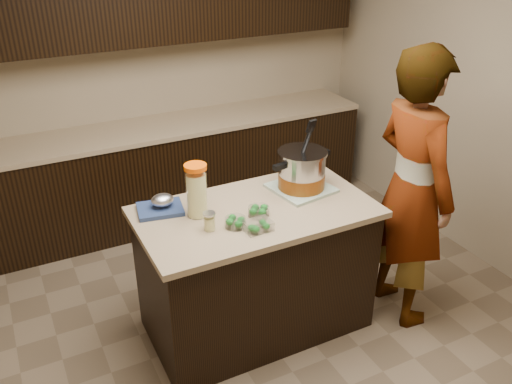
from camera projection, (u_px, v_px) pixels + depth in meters
ground_plane at (256, 323)px, 3.73m from camera, size 4.00×4.00×0.00m
room_shell at (256, 79)px, 2.95m from camera, size 4.04×4.04×2.72m
back_cabinets at (165, 118)px, 4.68m from camera, size 3.60×0.63×2.33m
island at (256, 269)px, 3.53m from camera, size 1.46×0.81×0.90m
dish_towel at (301, 188)px, 3.56m from camera, size 0.41×0.41×0.02m
stock_pot at (302, 172)px, 3.50m from camera, size 0.45×0.37×0.46m
lemonade_pitcher at (197, 192)px, 3.19m from camera, size 0.14×0.14×0.33m
mason_jar at (209, 222)px, 3.09m from camera, size 0.09×0.09×0.12m
broccoli_tub_left at (235, 223)px, 3.13m from camera, size 0.15×0.15×0.06m
broccoli_tub_right at (259, 212)px, 3.24m from camera, size 0.15×0.15×0.06m
broccoli_tub_rect at (258, 226)px, 3.09m from camera, size 0.16×0.12×0.06m
blue_tray at (161, 206)px, 3.29m from camera, size 0.30×0.26×0.10m
person at (412, 190)px, 3.47m from camera, size 0.49×0.71×1.88m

